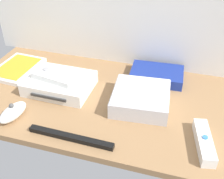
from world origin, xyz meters
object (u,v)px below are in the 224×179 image
mini_computer (141,99)px  network_router (157,75)px  remote_nunchuk (13,112)px  sensor_bar (71,137)px  remote_wand (204,142)px  game_console (60,83)px  remote_classic_pad (56,75)px  game_case (17,68)px

mini_computer → network_router: bearing=81.9°
remote_nunchuk → network_router: bearing=52.1°
network_router → sensor_bar: bearing=-118.4°
mini_computer → remote_wand: size_ratio=1.21×
mini_computer → sensor_bar: mini_computer is taller
game_console → network_router: bearing=28.0°
remote_nunchuk → remote_classic_pad: bearing=81.5°
mini_computer → network_router: mini_computer is taller
remote_wand → game_case: bearing=152.0°
game_console → game_case: (-20.58, 6.65, -1.44)cm
remote_wand → remote_classic_pad: bearing=153.1°
game_console → sensor_bar: 24.46cm
game_console → remote_classic_pad: size_ratio=1.36×
mini_computer → remote_nunchuk: bearing=-154.6°
remote_wand → remote_nunchuk: remote_nunchuk is taller
game_console → remote_wand: (46.73, -13.30, -0.69)cm
remote_classic_pad → remote_nunchuk: bearing=-99.2°
remote_classic_pad → mini_computer: bearing=7.6°
mini_computer → remote_classic_pad: (-28.34, 0.99, 2.77)cm
remote_classic_pad → sensor_bar: bearing=-46.9°
game_console → sensor_bar: size_ratio=0.88×
remote_nunchuk → mini_computer: bearing=35.7°
remote_wand → remote_classic_pad: (-47.59, 13.14, 3.90)cm
remote_classic_pad → sensor_bar: size_ratio=0.65×
remote_wand → game_console: bearing=152.7°
game_case → remote_wand: 70.21cm
game_console → game_case: game_console is taller
game_console → remote_nunchuk: (-6.71, -17.34, -0.16)cm
remote_nunchuk → remote_wand: bearing=14.7°
mini_computer → sensor_bar: size_ratio=0.77×
remote_classic_pad → network_router: bearing=36.4°
network_router → remote_nunchuk: bearing=-141.3°
game_console → mini_computer: (27.48, -1.14, 0.44)cm
sensor_bar → remote_classic_pad: bearing=124.6°
mini_computer → remote_wand: 22.80cm
mini_computer → game_case: (-48.06, 7.79, -1.88)cm
mini_computer → remote_wand: (19.25, -12.16, -1.13)cm
game_case → network_router: (50.41, 8.69, 0.94)cm
network_router → remote_wand: bearing=-62.6°
sensor_bar → network_router: bearing=65.9°
game_console → remote_nunchuk: remote_nunchuk is taller
sensor_bar → remote_wand: bearing=13.6°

